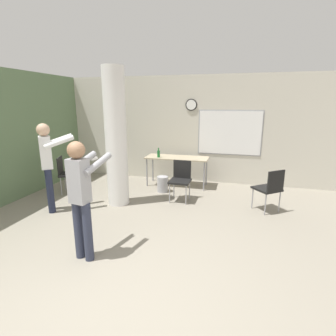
# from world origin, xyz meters

# --- Properties ---
(ground_plane) EXTENTS (24.00, 24.00, 0.00)m
(ground_plane) POSITION_xyz_m (0.00, 0.00, 0.00)
(ground_plane) COLOR gray
(wall_left_accent) EXTENTS (0.12, 7.00, 2.80)m
(wall_left_accent) POSITION_xyz_m (-3.50, 2.50, 1.40)
(wall_left_accent) COLOR #5B7551
(wall_left_accent) RESTS_ON ground_plane
(wall_back) EXTENTS (8.00, 0.15, 2.80)m
(wall_back) POSITION_xyz_m (0.02, 5.06, 1.40)
(wall_back) COLOR beige
(wall_back) RESTS_ON ground_plane
(support_pillar) EXTENTS (0.44, 0.44, 2.80)m
(support_pillar) POSITION_xyz_m (-1.18, 2.92, 1.40)
(support_pillar) COLOR white
(support_pillar) RESTS_ON ground_plane
(folding_table) EXTENTS (1.59, 0.61, 0.76)m
(folding_table) POSITION_xyz_m (-0.25, 4.45, 0.70)
(folding_table) COLOR tan
(folding_table) RESTS_ON ground_plane
(bottle_on_table) EXTENTS (0.07, 0.07, 0.24)m
(bottle_on_table) POSITION_xyz_m (-0.70, 4.30, 0.85)
(bottle_on_table) COLOR #1E6B2D
(bottle_on_table) RESTS_ON folding_table
(waste_bin) EXTENTS (0.26, 0.26, 0.38)m
(waste_bin) POSITION_xyz_m (-0.47, 3.87, 0.19)
(waste_bin) COLOR #B2B2B7
(waste_bin) RESTS_ON ground_plane
(chair_table_front) EXTENTS (0.45, 0.45, 0.87)m
(chair_table_front) POSITION_xyz_m (0.07, 3.45, 0.51)
(chair_table_front) COLOR black
(chair_table_front) RESTS_ON ground_plane
(chair_mid_room) EXTENTS (0.62, 0.62, 0.87)m
(chair_mid_room) POSITION_xyz_m (1.88, 3.25, 0.51)
(chair_mid_room) COLOR black
(chair_mid_room) RESTS_ON ground_plane
(chair_by_left_wall) EXTENTS (0.57, 0.57, 0.87)m
(chair_by_left_wall) POSITION_xyz_m (-2.66, 3.24, 0.51)
(chair_by_left_wall) COLOR black
(chair_by_left_wall) RESTS_ON ground_plane
(person_playing_front) EXTENTS (0.44, 0.67, 1.64)m
(person_playing_front) POSITION_xyz_m (-0.74, 0.92, 0.97)
(person_playing_front) COLOR #2D3347
(person_playing_front) RESTS_ON ground_plane
(person_watching_back) EXTENTS (0.68, 0.65, 1.73)m
(person_watching_back) POSITION_xyz_m (-2.27, 2.21, 1.02)
(person_watching_back) COLOR #1E2338
(person_watching_back) RESTS_ON ground_plane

